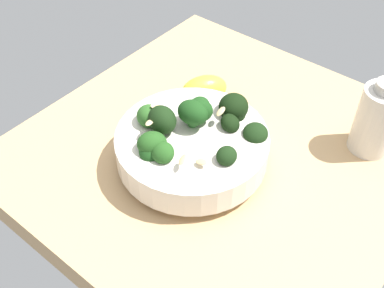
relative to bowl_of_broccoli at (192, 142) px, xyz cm
name	(u,v)px	position (x,y,z in cm)	size (l,w,h in cm)	color
ground_plane	(222,158)	(1.71, 5.46, -6.52)	(57.34, 57.34, 4.79)	tan
bowl_of_broccoli	(192,142)	(0.00, 0.00, 0.00)	(21.91, 22.09, 10.25)	silver
lemon_wedge	(204,90)	(-7.37, 12.23, -1.62)	(7.91, 4.65, 5.01)	yellow
bottle_tall	(377,119)	(18.93, 19.56, 1.53)	(6.19, 6.19, 12.20)	beige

